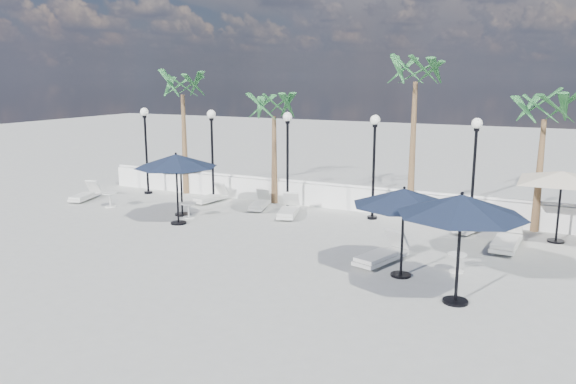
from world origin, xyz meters
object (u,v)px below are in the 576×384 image
at_px(lounger_5, 471,226).
at_px(parasol_cream_sq_b, 563,172).
at_px(lounger_0, 85,195).
at_px(lounger_6, 507,240).
at_px(lounger_3, 211,197).
at_px(lounger_4, 382,255).
at_px(parasol_cream_small, 181,165).
at_px(lounger_1, 260,204).
at_px(parasol_navy_mid, 404,198).
at_px(parasol_navy_right, 461,206).
at_px(parasol_navy_left, 176,161).
at_px(lounger_2, 288,210).

distance_m(lounger_5, parasol_cream_sq_b, 3.34).
xyz_separation_m(lounger_0, lounger_6, (16.83, 0.56, 0.05)).
bearing_deg(lounger_3, parasol_cream_sq_b, 8.36).
xyz_separation_m(lounger_4, parasol_cream_sq_b, (4.40, 4.44, 2.03)).
height_order(lounger_3, parasol_cream_small, parasol_cream_small).
bearing_deg(lounger_0, parasol_cream_sq_b, -8.82).
relative_size(lounger_0, parasol_cream_small, 0.84).
height_order(lounger_1, parasol_navy_mid, parasol_navy_mid).
bearing_deg(parasol_navy_right, parasol_navy_left, 163.59).
bearing_deg(parasol_cream_sq_b, lounger_2, -175.26).
relative_size(lounger_2, parasol_navy_left, 0.69).
bearing_deg(lounger_2, parasol_navy_right, -55.90).
bearing_deg(parasol_cream_small, lounger_6, 4.42).
relative_size(lounger_6, parasol_navy_left, 0.75).
bearing_deg(parasol_cream_sq_b, parasol_navy_mid, -124.82).
distance_m(lounger_0, parasol_navy_left, 6.48).
height_order(lounger_4, parasol_navy_left, parasol_navy_left).
distance_m(lounger_4, parasol_navy_left, 8.14).
height_order(lounger_6, parasol_navy_mid, parasol_navy_mid).
bearing_deg(parasol_navy_left, lounger_4, -7.30).
relative_size(lounger_2, lounger_6, 0.92).
relative_size(lounger_1, lounger_4, 0.85).
height_order(lounger_5, parasol_navy_mid, parasol_navy_mid).
relative_size(lounger_1, parasol_cream_small, 0.79).
height_order(parasol_navy_mid, parasol_cream_small, parasol_navy_mid).
bearing_deg(lounger_3, lounger_0, -149.90).
xyz_separation_m(parasol_navy_mid, parasol_cream_sq_b, (3.64, 5.24, 0.15)).
relative_size(lounger_3, parasol_cream_small, 0.81).
bearing_deg(parasol_navy_left, lounger_1, 65.53).
bearing_deg(lounger_2, lounger_3, 151.75).
xyz_separation_m(lounger_5, parasol_navy_right, (0.59, -6.45, 2.13)).
relative_size(lounger_5, parasol_cream_small, 0.76).
bearing_deg(lounger_1, lounger_4, -49.16).
bearing_deg(lounger_6, parasol_navy_left, -166.47).
relative_size(lounger_5, parasol_navy_right, 0.57).
bearing_deg(lounger_2, lounger_0, 170.50).
xyz_separation_m(lounger_0, lounger_4, (13.79, -2.44, 0.03)).
distance_m(parasol_navy_left, parasol_cream_small, 1.34).
bearing_deg(parasol_navy_right, lounger_1, 144.02).
bearing_deg(lounger_5, lounger_0, -152.86).
bearing_deg(parasol_navy_mid, lounger_6, 59.02).
height_order(parasol_navy_right, parasol_cream_small, parasol_navy_right).
height_order(lounger_2, parasol_navy_mid, parasol_navy_mid).
bearing_deg(lounger_4, lounger_2, 159.69).
xyz_separation_m(parasol_navy_mid, parasol_navy_right, (1.62, -1.20, 0.20)).
xyz_separation_m(lounger_1, parasol_navy_mid, (7.07, -5.11, 1.92)).
relative_size(lounger_0, parasol_navy_right, 0.63).
relative_size(lounger_5, parasol_navy_mid, 0.63).
distance_m(parasol_navy_mid, parasol_navy_right, 2.02).
xyz_separation_m(lounger_5, parasol_cream_sq_b, (2.61, -0.02, 2.08)).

